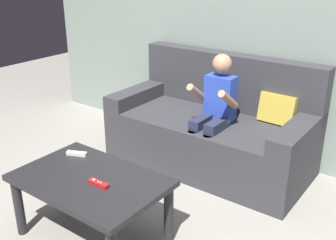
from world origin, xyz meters
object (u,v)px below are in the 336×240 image
Objects in this scene: person_seated_on_couch at (214,110)px; coffee_table at (91,187)px; game_remote_white_near_edge at (77,153)px; game_remote_red_center at (99,184)px; couch at (213,129)px.

person_seated_on_couch is 1.08× the size of coffee_table.
game_remote_white_near_edge is 0.44m from game_remote_red_center.
coffee_table is 6.55× the size of game_remote_red_center.
coffee_table is at bearing -28.31° from game_remote_white_near_edge.
person_seated_on_couch is at bearing 85.93° from game_remote_red_center.
game_remote_red_center reaches higher than coffee_table.
person_seated_on_couch is at bearing -60.01° from couch.
game_remote_red_center is (0.40, -0.19, 0.00)m from game_remote_white_near_edge.
person_seated_on_couch reaches higher than game_remote_white_near_edge.
couch reaches higher than coffee_table.
couch is 11.95× the size of game_remote_red_center.
couch reaches higher than game_remote_white_near_edge.
person_seated_on_couch is 1.19m from game_remote_red_center.
game_remote_white_near_edge is 1.02× the size of game_remote_red_center.
game_remote_red_center is (0.11, -0.03, 0.08)m from coffee_table.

